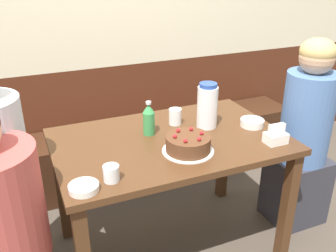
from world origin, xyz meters
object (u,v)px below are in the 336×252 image
object	(u,v)px
birthday_cake	(188,144)
soju_bottle	(149,119)
glass_shot_small	(111,173)
bench_seat	(127,154)
bowl_rice_small	(84,188)
person_teal_shirt	(0,235)
person_grey_tee	(303,142)
glass_tumbler_short	(175,117)
glass_water_tall	(211,102)
water_pitcher	(207,106)
bowl_soup_white	(252,123)
napkin_holder	(276,136)

from	to	relation	value
birthday_cake	soju_bottle	world-z (taller)	soju_bottle
soju_bottle	glass_shot_small	xyz separation A→B (m)	(-0.31, -0.37, -0.05)
soju_bottle	glass_shot_small	size ratio (longest dim) A/B	2.61
bench_seat	bowl_rice_small	world-z (taller)	bowl_rice_small
person_teal_shirt	bowl_rice_small	bearing A→B (deg)	-10.99
bench_seat	person_grey_tee	size ratio (longest dim) A/B	2.32
soju_bottle	bowl_rice_small	xyz separation A→B (m)	(-0.44, -0.40, -0.07)
bench_seat	glass_tumbler_short	world-z (taller)	glass_tumbler_short
glass_water_tall	glass_tumbler_short	bearing A→B (deg)	-158.79
bowl_rice_small	person_teal_shirt	xyz separation A→B (m)	(-0.35, 0.07, -0.18)
birthday_cake	glass_shot_small	size ratio (longest dim) A/B	3.57
soju_bottle	bowl_rice_small	distance (m)	0.60
glass_water_tall	glass_shot_small	xyz separation A→B (m)	(-0.80, -0.55, -0.01)
water_pitcher	person_teal_shirt	bearing A→B (deg)	-165.20
bowl_rice_small	person_teal_shirt	bearing A→B (deg)	169.01
bowl_soup_white	bowl_rice_small	bearing A→B (deg)	-165.17
person_teal_shirt	water_pitcher	bearing A→B (deg)	14.80
water_pitcher	bowl_soup_white	world-z (taller)	water_pitcher
napkin_holder	person_teal_shirt	world-z (taller)	person_teal_shirt
bench_seat	glass_water_tall	distance (m)	0.88
bench_seat	napkin_holder	world-z (taller)	napkin_holder
bowl_soup_white	person_teal_shirt	bearing A→B (deg)	-171.64
bench_seat	glass_tumbler_short	distance (m)	0.88
person_teal_shirt	glass_shot_small	bearing A→B (deg)	-4.76
person_teal_shirt	birthday_cake	bearing A→B (deg)	4.39
glass_shot_small	bowl_rice_small	bearing A→B (deg)	-167.30
water_pitcher	glass_water_tall	distance (m)	0.28
glass_tumbler_short	bowl_rice_small	bearing A→B (deg)	-143.20
glass_shot_small	person_teal_shirt	size ratio (longest dim) A/B	0.06
glass_water_tall	glass_shot_small	bearing A→B (deg)	-145.22
bench_seat	glass_shot_small	xyz separation A→B (m)	(-0.39, -1.10, 0.55)
birthday_cake	glass_tumbler_short	world-z (taller)	birthday_cake
bench_seat	water_pitcher	xyz separation A→B (m)	(0.25, -0.77, 0.64)
person_teal_shirt	glass_water_tall	bearing A→B (deg)	22.00
person_teal_shirt	bench_seat	bearing A→B (deg)	50.81
napkin_holder	glass_water_tall	xyz separation A→B (m)	(-0.08, 0.54, 0.01)
napkin_holder	person_teal_shirt	bearing A→B (deg)	178.93
napkin_holder	glass_tumbler_short	size ratio (longest dim) A/B	1.20
birthday_cake	person_grey_tee	bearing A→B (deg)	6.84
water_pitcher	glass_water_tall	bearing A→B (deg)	55.13
soju_bottle	glass_shot_small	world-z (taller)	soju_bottle
bowl_soup_white	bowl_rice_small	size ratio (longest dim) A/B	1.05
water_pitcher	bowl_rice_small	distance (m)	0.86
birthday_cake	water_pitcher	world-z (taller)	water_pitcher
bowl_soup_white	glass_water_tall	xyz separation A→B (m)	(-0.09, 0.31, 0.03)
glass_water_tall	bowl_rice_small	bearing A→B (deg)	-147.77
bench_seat	bowl_rice_small	size ratio (longest dim) A/B	22.10
bowl_soup_white	glass_tumbler_short	distance (m)	0.44
birthday_cake	bowl_rice_small	bearing A→B (deg)	-165.92
birthday_cake	water_pitcher	distance (m)	0.33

